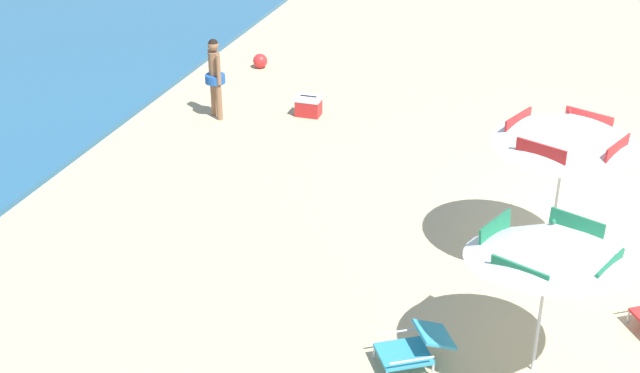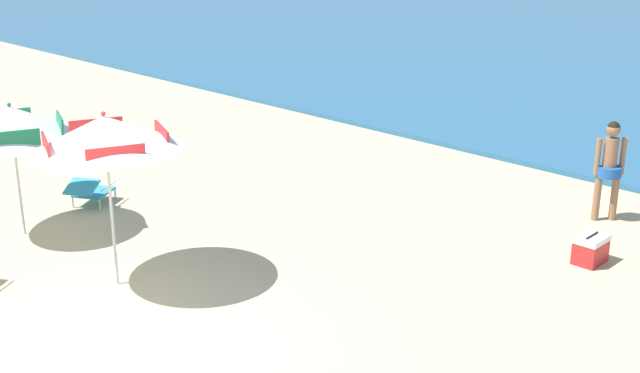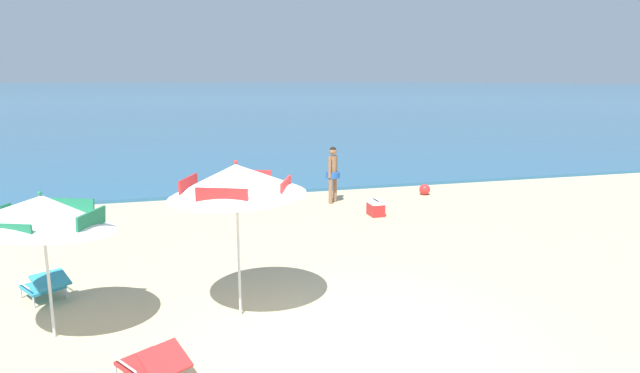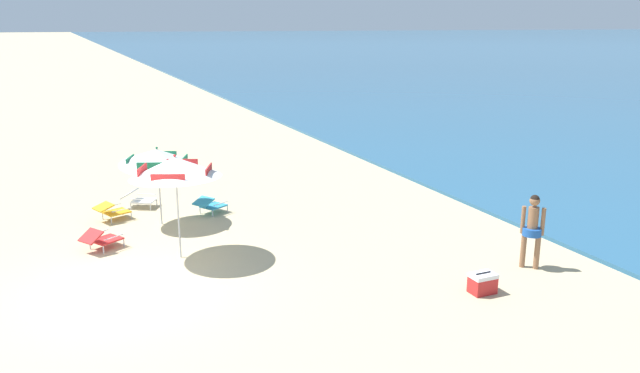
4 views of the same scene
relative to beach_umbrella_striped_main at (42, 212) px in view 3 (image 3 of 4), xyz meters
The scene contains 9 objects.
ground_plane 4.42m from the beach_umbrella_striped_main, 17.74° to the right, with size 800.00×800.00×0.00m, color tan.
ocean_water 408.40m from the beach_umbrella_striped_main, 89.46° to the left, with size 800.00×800.00×0.10m, color #285B7F.
beach_umbrella_striped_main is the anchor object (origin of this frame).
beach_umbrella_striped_second 2.57m from the beach_umbrella_striped_main, ahead, with size 2.19×2.17×2.36m.
lounge_chair_facing_sea 2.07m from the beach_umbrella_striped_main, 104.86° to the left, with size 0.90×1.01×0.51m.
lounge_chair_spare_folded 2.57m from the beach_umbrella_striped_main, 49.39° to the right, with size 0.92×1.03×0.52m.
person_standing_near_shore 9.14m from the beach_umbrella_striped_main, 48.00° to the left, with size 0.40×0.40×1.62m.
cooler_box 8.56m from the beach_umbrella_striped_main, 36.84° to the left, with size 0.35×0.50×0.43m.
beach_ball 11.62m from the beach_umbrella_striped_main, 37.53° to the left, with size 0.33×0.33×0.33m, color red.
Camera 3 is at (-2.17, -6.26, 3.47)m, focal length 29.79 mm.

